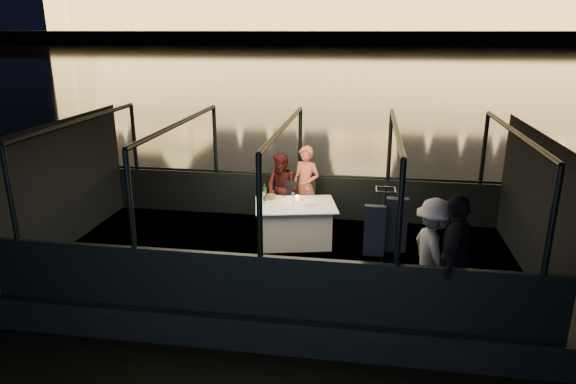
% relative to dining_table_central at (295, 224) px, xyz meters
% --- Properties ---
extents(river_water, '(500.00, 500.00, 0.00)m').
position_rel_dining_table_central_xyz_m(river_water, '(-0.11, 79.43, -0.89)').
color(river_water, black).
rests_on(river_water, ground).
extents(boat_hull, '(8.60, 4.40, 1.00)m').
position_rel_dining_table_central_xyz_m(boat_hull, '(-0.11, -0.57, -0.89)').
color(boat_hull, black).
rests_on(boat_hull, river_water).
extents(boat_deck, '(8.00, 4.00, 0.04)m').
position_rel_dining_table_central_xyz_m(boat_deck, '(-0.11, -0.57, -0.41)').
color(boat_deck, black).
rests_on(boat_deck, boat_hull).
extents(gunwale_port, '(8.00, 0.08, 0.90)m').
position_rel_dining_table_central_xyz_m(gunwale_port, '(-0.11, 1.43, 0.06)').
color(gunwale_port, black).
rests_on(gunwale_port, boat_deck).
extents(gunwale_starboard, '(8.00, 0.08, 0.90)m').
position_rel_dining_table_central_xyz_m(gunwale_starboard, '(-0.11, -2.57, 0.06)').
color(gunwale_starboard, black).
rests_on(gunwale_starboard, boat_deck).
extents(cabin_glass_port, '(8.00, 0.02, 1.40)m').
position_rel_dining_table_central_xyz_m(cabin_glass_port, '(-0.11, 1.43, 1.21)').
color(cabin_glass_port, '#99B2B2').
rests_on(cabin_glass_port, gunwale_port).
extents(cabin_glass_starboard, '(8.00, 0.02, 1.40)m').
position_rel_dining_table_central_xyz_m(cabin_glass_starboard, '(-0.11, -2.57, 1.21)').
color(cabin_glass_starboard, '#99B2B2').
rests_on(cabin_glass_starboard, gunwale_starboard).
extents(cabin_roof_glass, '(8.00, 4.00, 0.02)m').
position_rel_dining_table_central_xyz_m(cabin_roof_glass, '(-0.11, -0.57, 1.91)').
color(cabin_roof_glass, '#99B2B2').
rests_on(cabin_roof_glass, boat_deck).
extents(end_wall_fore, '(0.02, 4.00, 2.30)m').
position_rel_dining_table_central_xyz_m(end_wall_fore, '(-4.11, -0.57, 0.76)').
color(end_wall_fore, black).
rests_on(end_wall_fore, boat_deck).
extents(end_wall_aft, '(0.02, 4.00, 2.30)m').
position_rel_dining_table_central_xyz_m(end_wall_aft, '(3.89, -0.57, 0.76)').
color(end_wall_aft, black).
rests_on(end_wall_aft, boat_deck).
extents(canopy_ribs, '(8.00, 4.00, 2.30)m').
position_rel_dining_table_central_xyz_m(canopy_ribs, '(-0.11, -0.57, 0.76)').
color(canopy_ribs, black).
rests_on(canopy_ribs, boat_deck).
extents(embankment, '(400.00, 140.00, 6.00)m').
position_rel_dining_table_central_xyz_m(embankment, '(-0.11, 209.43, 0.11)').
color(embankment, '#423D33').
rests_on(embankment, ground).
extents(dining_table_central, '(1.64, 1.34, 0.77)m').
position_rel_dining_table_central_xyz_m(dining_table_central, '(0.00, 0.00, 0.00)').
color(dining_table_central, white).
rests_on(dining_table_central, boat_deck).
extents(chair_port_left, '(0.55, 0.55, 0.90)m').
position_rel_dining_table_central_xyz_m(chair_port_left, '(-0.29, 0.82, 0.06)').
color(chair_port_left, black).
rests_on(chair_port_left, boat_deck).
extents(chair_port_right, '(0.57, 0.57, 0.99)m').
position_rel_dining_table_central_xyz_m(chair_port_right, '(0.04, 0.83, 0.06)').
color(chair_port_right, black).
rests_on(chair_port_right, boat_deck).
extents(coat_stand, '(0.60, 0.53, 1.83)m').
position_rel_dining_table_central_xyz_m(coat_stand, '(1.52, -2.14, 0.51)').
color(coat_stand, black).
rests_on(coat_stand, boat_deck).
extents(person_woman_coral, '(0.69, 0.59, 1.63)m').
position_rel_dining_table_central_xyz_m(person_woman_coral, '(0.06, 1.01, 0.36)').
color(person_woman_coral, '#EF7557').
rests_on(person_woman_coral, boat_deck).
extents(person_man_maroon, '(0.86, 0.78, 1.46)m').
position_rel_dining_table_central_xyz_m(person_man_maroon, '(-0.42, 1.02, 0.36)').
color(person_man_maroon, '#451613').
rests_on(person_man_maroon, boat_deck).
extents(passenger_stripe, '(0.84, 1.14, 1.57)m').
position_rel_dining_table_central_xyz_m(passenger_stripe, '(2.25, -1.80, 0.47)').
color(passenger_stripe, white).
rests_on(passenger_stripe, boat_deck).
extents(passenger_dark, '(0.74, 1.14, 1.79)m').
position_rel_dining_table_central_xyz_m(passenger_dark, '(2.46, -2.23, 0.47)').
color(passenger_dark, black).
rests_on(passenger_dark, boat_deck).
extents(wine_bottle, '(0.08, 0.08, 0.32)m').
position_rel_dining_table_central_xyz_m(wine_bottle, '(-0.60, 0.13, 0.53)').
color(wine_bottle, '#153C1C').
rests_on(wine_bottle, dining_table_central).
extents(bread_basket, '(0.19, 0.19, 0.07)m').
position_rel_dining_table_central_xyz_m(bread_basket, '(-0.50, 0.27, 0.42)').
color(bread_basket, olive).
rests_on(bread_basket, dining_table_central).
extents(amber_candle, '(0.08, 0.08, 0.09)m').
position_rel_dining_table_central_xyz_m(amber_candle, '(-0.00, 0.25, 0.42)').
color(amber_candle, orange).
rests_on(amber_candle, dining_table_central).
extents(plate_near, '(0.23, 0.23, 0.01)m').
position_rel_dining_table_central_xyz_m(plate_near, '(0.26, 0.04, 0.39)').
color(plate_near, silver).
rests_on(plate_near, dining_table_central).
extents(plate_far, '(0.30, 0.30, 0.02)m').
position_rel_dining_table_central_xyz_m(plate_far, '(-0.36, 0.33, 0.39)').
color(plate_far, silver).
rests_on(plate_far, dining_table_central).
extents(wine_glass_white, '(0.09, 0.09, 0.21)m').
position_rel_dining_table_central_xyz_m(wine_glass_white, '(-0.58, -0.03, 0.48)').
color(wine_glass_white, white).
rests_on(wine_glass_white, dining_table_central).
extents(wine_glass_red, '(0.08, 0.08, 0.19)m').
position_rel_dining_table_central_xyz_m(wine_glass_red, '(0.17, 0.41, 0.48)').
color(wine_glass_red, white).
rests_on(wine_glass_red, dining_table_central).
extents(wine_glass_empty, '(0.09, 0.09, 0.20)m').
position_rel_dining_table_central_xyz_m(wine_glass_empty, '(-0.05, 0.04, 0.48)').
color(wine_glass_empty, silver).
rests_on(wine_glass_empty, dining_table_central).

